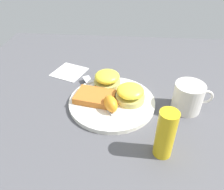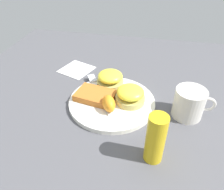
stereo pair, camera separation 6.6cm
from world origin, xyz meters
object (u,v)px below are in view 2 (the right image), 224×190
(sandwich_benedict_right, at_px, (110,79))
(cup, at_px, (189,103))
(orange_wedge, at_px, (110,104))
(hashbrown_patty, at_px, (96,95))
(sandwich_benedict_left, at_px, (130,95))
(fork, at_px, (98,90))
(condiment_bottle, at_px, (156,139))

(sandwich_benedict_right, height_order, cup, cup)
(sandwich_benedict_right, height_order, orange_wedge, sandwich_benedict_right)
(sandwich_benedict_right, bearing_deg, hashbrown_patty, -110.64)
(sandwich_benedict_left, distance_m, fork, 0.12)
(sandwich_benedict_right, height_order, hashbrown_patty, sandwich_benedict_right)
(sandwich_benedict_right, relative_size, cup, 0.78)
(fork, bearing_deg, sandwich_benedict_right, 50.15)
(fork, xyz_separation_m, cup, (0.28, -0.05, 0.03))
(cup, distance_m, condiment_bottle, 0.20)
(hashbrown_patty, bearing_deg, orange_wedge, -39.44)
(cup, xyz_separation_m, condiment_bottle, (-0.09, -0.17, 0.02))
(orange_wedge, relative_size, condiment_bottle, 0.46)
(sandwich_benedict_right, height_order, condiment_bottle, condiment_bottle)
(fork, xyz_separation_m, condiment_bottle, (0.19, -0.22, 0.05))
(sandwich_benedict_left, bearing_deg, cup, -3.74)
(condiment_bottle, bearing_deg, sandwich_benedict_right, 121.57)
(hashbrown_patty, xyz_separation_m, fork, (-0.00, 0.04, -0.01))
(sandwich_benedict_right, bearing_deg, condiment_bottle, -58.43)
(sandwich_benedict_left, relative_size, hashbrown_patty, 0.76)
(cup, relative_size, condiment_bottle, 0.89)
(fork, height_order, cup, cup)
(hashbrown_patty, bearing_deg, sandwich_benedict_left, 1.97)
(hashbrown_patty, xyz_separation_m, orange_wedge, (0.06, -0.05, 0.01))
(condiment_bottle, bearing_deg, hashbrown_patty, 136.27)
(sandwich_benedict_left, bearing_deg, orange_wedge, -136.17)
(sandwich_benedict_left, xyz_separation_m, cup, (0.17, -0.01, 0.00))
(hashbrown_patty, height_order, fork, hashbrown_patty)
(hashbrown_patty, relative_size, fork, 0.57)
(hashbrown_patty, relative_size, condiment_bottle, 0.91)
(orange_wedge, bearing_deg, sandwich_benedict_left, 43.83)
(orange_wedge, relative_size, cup, 0.52)
(sandwich_benedict_right, distance_m, fork, 0.06)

